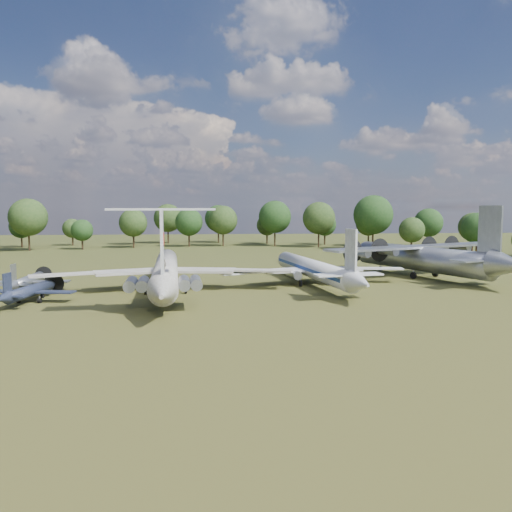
{
  "coord_description": "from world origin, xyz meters",
  "views": [
    {
      "loc": [
        5.82,
        -75.39,
        12.24
      ],
      "look_at": [
        12.06,
        -2.27,
        5.0
      ],
      "focal_mm": 35.0,
      "sensor_mm": 36.0,
      "label": 1
    }
  ],
  "objects_px": {
    "il62_airliner": "(166,276)",
    "small_prop_northwest": "(28,284)",
    "tu104_jet": "(313,272)",
    "an12_transport": "(420,262)",
    "person_on_il62": "(163,263)",
    "small_prop_west": "(30,294)"
  },
  "relations": [
    {
      "from": "il62_airliner",
      "to": "tu104_jet",
      "type": "height_order",
      "value": "il62_airliner"
    },
    {
      "from": "an12_transport",
      "to": "person_on_il62",
      "type": "relative_size",
      "value": 23.09
    },
    {
      "from": "il62_airliner",
      "to": "small_prop_northwest",
      "type": "bearing_deg",
      "value": 169.63
    },
    {
      "from": "il62_airliner",
      "to": "small_prop_northwest",
      "type": "height_order",
      "value": "il62_airliner"
    },
    {
      "from": "tu104_jet",
      "to": "small_prop_west",
      "type": "xyz_separation_m",
      "value": [
        -39.06,
        -11.04,
        -0.88
      ]
    },
    {
      "from": "an12_transport",
      "to": "small_prop_northwest",
      "type": "height_order",
      "value": "an12_transport"
    },
    {
      "from": "tu104_jet",
      "to": "small_prop_northwest",
      "type": "relative_size",
      "value": 2.56
    },
    {
      "from": "small_prop_west",
      "to": "person_on_il62",
      "type": "bearing_deg",
      "value": -10.92
    },
    {
      "from": "small_prop_west",
      "to": "an12_transport",
      "type": "bearing_deg",
      "value": 26.7
    },
    {
      "from": "an12_transport",
      "to": "small_prop_west",
      "type": "relative_size",
      "value": 2.7
    },
    {
      "from": "tu104_jet",
      "to": "small_prop_northwest",
      "type": "height_order",
      "value": "tu104_jet"
    },
    {
      "from": "il62_airliner",
      "to": "person_on_il62",
      "type": "bearing_deg",
      "value": -90.0
    },
    {
      "from": "small_prop_west",
      "to": "small_prop_northwest",
      "type": "bearing_deg",
      "value": 120.8
    },
    {
      "from": "small_prop_northwest",
      "to": "tu104_jet",
      "type": "bearing_deg",
      "value": 3.27
    },
    {
      "from": "small_prop_west",
      "to": "person_on_il62",
      "type": "height_order",
      "value": "person_on_il62"
    },
    {
      "from": "small_prop_northwest",
      "to": "small_prop_west",
      "type": "bearing_deg",
      "value": -68.7
    },
    {
      "from": "il62_airliner",
      "to": "tu104_jet",
      "type": "bearing_deg",
      "value": 6.79
    },
    {
      "from": "il62_airliner",
      "to": "small_prop_northwest",
      "type": "xyz_separation_m",
      "value": [
        -20.0,
        2.1,
        -1.23
      ]
    },
    {
      "from": "tu104_jet",
      "to": "small_prop_northwest",
      "type": "distance_m",
      "value": 42.51
    },
    {
      "from": "an12_transport",
      "to": "person_on_il62",
      "type": "xyz_separation_m",
      "value": [
        -41.82,
        -24.87,
        2.92
      ]
    },
    {
      "from": "tu104_jet",
      "to": "an12_transport",
      "type": "height_order",
      "value": "an12_transport"
    },
    {
      "from": "tu104_jet",
      "to": "small_prop_west",
      "type": "bearing_deg",
      "value": -173.29
    }
  ]
}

